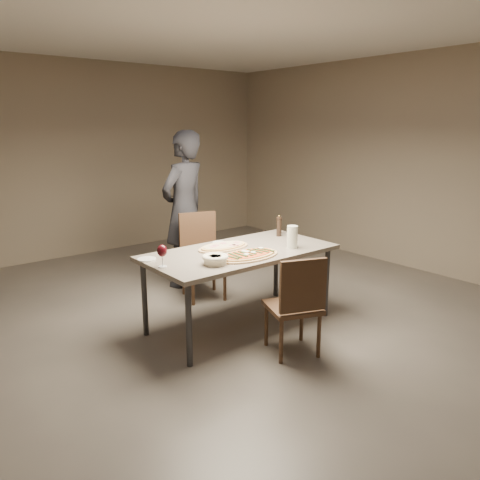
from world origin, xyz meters
TOP-DOWN VIEW (x-y plane):
  - room at (0.00, 0.00)m, footprint 7.00×7.00m
  - dining_table at (0.00, 0.00)m, footprint 1.80×0.90m
  - zucchini_pizza at (-0.08, -0.22)m, footprint 0.62×0.35m
  - ham_pizza at (-0.07, 0.16)m, footprint 0.54×0.30m
  - bread_basket at (-0.44, -0.22)m, footprint 0.22×0.22m
  - oil_dish at (0.00, 0.34)m, footprint 0.13×0.13m
  - pepper_mill_left at (0.68, 0.19)m, footprint 0.06×0.06m
  - pepper_mill_right at (0.77, 0.27)m, footprint 0.05×0.05m
  - carafe at (0.45, -0.24)m, footprint 0.10×0.10m
  - wine_glass at (-0.83, -0.01)m, footprint 0.09×0.09m
  - side_plate at (-0.83, 0.27)m, footprint 0.16×0.16m
  - chair_near at (-0.03, -0.78)m, footprint 0.53×0.53m
  - chair_far at (0.18, 0.92)m, footprint 0.55×0.55m
  - diner at (0.25, 1.35)m, footprint 0.77×0.62m

SIDE VIEW (x-z plane):
  - chair_near at x=-0.03m, z-range 0.05..0.92m
  - chair_far at x=0.18m, z-range 0.06..1.00m
  - dining_table at x=0.00m, z-range 0.32..1.07m
  - side_plate at x=-0.83m, z-range 0.75..0.76m
  - oil_dish at x=0.00m, z-range 0.75..0.76m
  - ham_pizza at x=-0.07m, z-range 0.75..0.78m
  - zucchini_pizza at x=-0.08m, z-range 0.74..0.79m
  - bread_basket at x=-0.44m, z-range 0.76..0.84m
  - pepper_mill_right at x=0.77m, z-range 0.74..0.93m
  - carafe at x=0.45m, z-range 0.75..0.96m
  - pepper_mill_left at x=0.68m, z-range 0.74..0.97m
  - wine_glass at x=-0.83m, z-range 0.79..0.98m
  - diner at x=0.25m, z-range 0.00..1.84m
  - room at x=0.00m, z-range -2.10..4.90m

